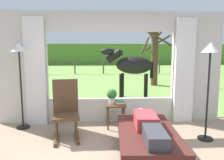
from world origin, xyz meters
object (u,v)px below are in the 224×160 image
object	(u,v)px
side_table	(115,108)
rocking_chair	(66,110)
reclining_person	(148,125)
pasture_tree	(154,56)
floor_lamp_right	(210,62)
horse	(131,66)
potted_plant	(112,95)
recliner_sofa	(147,142)
book_stack	(120,103)
floor_lamp_left	(19,60)

from	to	relation	value
side_table	rocking_chair	bearing A→B (deg)	-153.81
reclining_person	pasture_tree	size ratio (longest dim) A/B	0.50
floor_lamp_right	horse	world-z (taller)	floor_lamp_right
reclining_person	potted_plant	world-z (taller)	potted_plant
side_table	horse	distance (m)	2.96
reclining_person	side_table	world-z (taller)	reclining_person
recliner_sofa	potted_plant	xyz separation A→B (m)	(-0.49, 1.36, 0.48)
reclining_person	pasture_tree	distance (m)	7.18
reclining_person	rocking_chair	world-z (taller)	rocking_chair
rocking_chair	side_table	size ratio (longest dim) A/B	2.15
recliner_sofa	side_table	world-z (taller)	side_table
potted_plant	pasture_tree	xyz separation A→B (m)	(2.33, 5.47, 0.73)
reclining_person	horse	size ratio (longest dim) A/B	0.79
book_stack	floor_lamp_right	size ratio (longest dim) A/B	0.11
rocking_chair	recliner_sofa	bearing A→B (deg)	-39.10
floor_lamp_left	horse	xyz separation A→B (m)	(2.76, 2.71, -0.32)
recliner_sofa	floor_lamp_left	size ratio (longest dim) A/B	0.96
reclining_person	book_stack	size ratio (longest dim) A/B	7.19
rocking_chair	horse	size ratio (longest dim) A/B	0.62
book_stack	floor_lamp_left	distance (m)	2.30
recliner_sofa	horse	world-z (taller)	horse
rocking_chair	side_table	xyz separation A→B (m)	(0.99, 0.49, -0.12)
reclining_person	rocking_chair	xyz separation A→B (m)	(-1.41, 0.87, 0.02)
reclining_person	pasture_tree	world-z (taller)	pasture_tree
side_table	floor_lamp_right	world-z (taller)	floor_lamp_right
pasture_tree	side_table	bearing A→B (deg)	-112.12
reclining_person	floor_lamp_left	size ratio (longest dim) A/B	0.78
horse	potted_plant	bearing A→B (deg)	178.77
rocking_chair	book_stack	world-z (taller)	rocking_chair
recliner_sofa	pasture_tree	xyz separation A→B (m)	(1.83, 6.84, 1.21)
book_stack	pasture_tree	xyz separation A→B (m)	(2.15, 5.59, 0.87)
pasture_tree	floor_lamp_right	bearing A→B (deg)	-95.38
floor_lamp_left	book_stack	bearing A→B (deg)	-3.29
rocking_chair	potted_plant	xyz separation A→B (m)	(0.91, 0.55, 0.16)
potted_plant	floor_lamp_left	size ratio (longest dim) A/B	0.17
pasture_tree	floor_lamp_left	bearing A→B (deg)	-127.89
reclining_person	potted_plant	distance (m)	1.51
side_table	floor_lamp_right	bearing A→B (deg)	-24.52
recliner_sofa	side_table	bearing A→B (deg)	111.02
recliner_sofa	rocking_chair	xyz separation A→B (m)	(-1.41, 0.81, 0.33)
floor_lamp_left	recliner_sofa	bearing A→B (deg)	-29.33
potted_plant	pasture_tree	bearing A→B (deg)	66.95
recliner_sofa	reclining_person	distance (m)	0.31
side_table	recliner_sofa	bearing A→B (deg)	-72.41
floor_lamp_right	horse	size ratio (longest dim) A/B	1.00
rocking_chair	floor_lamp_right	world-z (taller)	floor_lamp_right
side_table	potted_plant	distance (m)	0.29
side_table	reclining_person	bearing A→B (deg)	-73.02
pasture_tree	horse	bearing A→B (deg)	-118.45
rocking_chair	pasture_tree	bearing A→B (deg)	52.67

